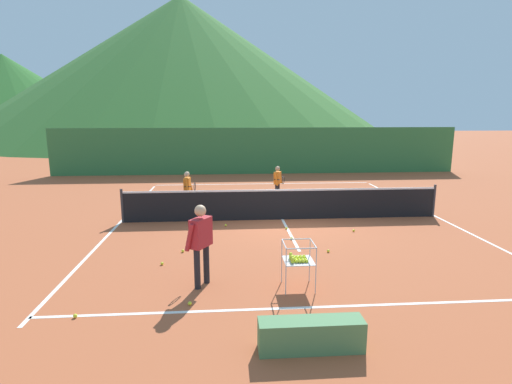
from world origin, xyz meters
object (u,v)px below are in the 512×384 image
at_px(tennis_ball_3, 162,263).
at_px(student_1, 278,180).
at_px(tennis_ball_7, 328,251).
at_px(tennis_ball_4, 226,225).
at_px(tennis_ball_5, 286,228).
at_px(tennis_ball_2, 183,251).
at_px(tennis_ball_6, 190,303).
at_px(tennis_net, 283,204).
at_px(student_0, 188,187).
at_px(ball_cart, 298,259).
at_px(tennis_ball_0, 292,238).
at_px(instructor, 201,238).
at_px(tennis_ball_1, 75,316).
at_px(tennis_ball_8, 354,230).
at_px(courtside_bench, 311,335).

bearing_deg(tennis_ball_3, student_1, 61.87).
relative_size(student_1, tennis_ball_7, 19.60).
xyz_separation_m(tennis_ball_4, tennis_ball_5, (1.76, -0.46, 0.00)).
xyz_separation_m(tennis_ball_2, tennis_ball_6, (0.40, -2.76, 0.00)).
distance_m(tennis_net, student_0, 3.44).
bearing_deg(ball_cart, tennis_ball_0, 82.73).
bearing_deg(instructor, student_1, 71.87).
distance_m(tennis_net, tennis_ball_2, 4.03).
bearing_deg(tennis_net, tennis_ball_1, -125.96).
bearing_deg(tennis_ball_8, tennis_ball_4, 167.19).
xyz_separation_m(tennis_ball_6, tennis_ball_8, (4.27, 4.12, 0.00)).
distance_m(ball_cart, tennis_ball_1, 3.99).
xyz_separation_m(tennis_net, student_0, (-3.08, 1.49, 0.31)).
distance_m(tennis_net, instructor, 5.30).
distance_m(instructor, tennis_ball_3, 1.75).
relative_size(tennis_ball_0, tennis_ball_3, 1.00).
distance_m(student_0, tennis_ball_3, 5.18).
bearing_deg(tennis_ball_7, tennis_ball_3, -172.23).
height_order(student_1, courtside_bench, student_1).
bearing_deg(tennis_ball_0, courtside_bench, -96.25).
relative_size(ball_cart, tennis_ball_7, 13.22).
xyz_separation_m(tennis_ball_5, tennis_ball_7, (0.72, -2.00, 0.00)).
height_order(instructor, student_0, instructor).
bearing_deg(student_0, ball_cart, -67.75).
relative_size(instructor, ball_cart, 1.80).
relative_size(tennis_net, student_1, 7.47).
bearing_deg(tennis_ball_4, student_0, 121.18).
bearing_deg(tennis_net, student_0, 154.18).
bearing_deg(ball_cart, tennis_ball_1, -167.23).
bearing_deg(tennis_ball_7, tennis_ball_6, -141.35).
bearing_deg(courtside_bench, ball_cart, 85.22).
height_order(tennis_ball_6, tennis_ball_8, same).
relative_size(student_1, tennis_ball_6, 19.60).
height_order(ball_cart, tennis_ball_4, ball_cart).
distance_m(tennis_ball_7, courtside_bench, 4.18).
bearing_deg(courtside_bench, student_1, 85.40).
relative_size(ball_cart, tennis_ball_8, 13.22).
distance_m(tennis_ball_1, tennis_ball_5, 6.40).
relative_size(tennis_ball_2, courtside_bench, 0.05).
relative_size(instructor, tennis_ball_6, 23.80).
xyz_separation_m(tennis_ball_1, tennis_ball_2, (1.44, 3.06, 0.00)).
relative_size(tennis_ball_8, courtside_bench, 0.05).
bearing_deg(tennis_ball_1, courtside_bench, -17.82).
bearing_deg(tennis_ball_5, tennis_ball_6, -118.05).
height_order(ball_cart, courtside_bench, ball_cart).
height_order(instructor, tennis_ball_5, instructor).
height_order(tennis_ball_0, courtside_bench, courtside_bench).
height_order(tennis_ball_4, tennis_ball_7, same).
bearing_deg(tennis_ball_8, student_0, 148.97).
height_order(student_1, tennis_ball_4, student_1).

